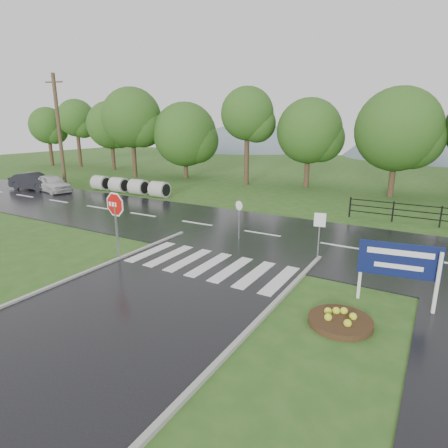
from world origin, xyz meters
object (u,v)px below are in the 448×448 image
Objects in this scene: stop_sign at (115,211)px; estate_billboard at (399,263)px; culvert_pipes at (129,186)px; car_white at (53,192)px; car_dark at (35,190)px.

estate_billboard is at bearing 7.48° from stop_sign.
culvert_pipes is 15.40m from stop_sign.
car_white is 0.95× the size of car_dark.
stop_sign is at bearing -107.66° from car_white.
car_dark reaches higher than car_white.
culvert_pipes is at bearing -54.47° from car_white.
estate_billboard is 0.56× the size of car_white.
stop_sign is 0.70× the size of car_dark.
culvert_pipes reaches higher than car_white.
culvert_pipes is 2.53× the size of stop_sign.
culvert_pipes is 3.29× the size of estate_billboard.
estate_billboard is 27.50m from car_white.
estate_billboard is (20.72, -9.93, 0.80)m from culvert_pipes.
stop_sign reaches higher than culvert_pipes.
estate_billboard is at bearing -111.15° from car_dark.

